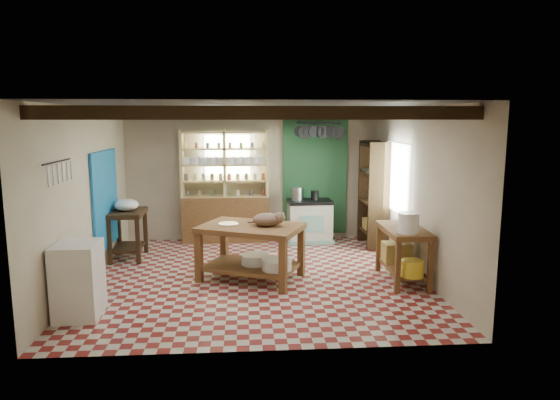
{
  "coord_description": "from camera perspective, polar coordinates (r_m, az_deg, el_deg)",
  "views": [
    {
      "loc": [
        -0.17,
        -7.42,
        2.42
      ],
      "look_at": [
        0.38,
        0.3,
        1.15
      ],
      "focal_mm": 32.0,
      "sensor_mm": 36.0,
      "label": 1
    }
  ],
  "objects": [
    {
      "name": "kettle_left",
      "position": [
        9.73,
        1.97,
        0.7
      ],
      "size": [
        0.23,
        0.23,
        0.26
      ],
      "primitive_type": "cylinder",
      "rotation": [
        0.0,
        0.0,
        0.04
      ],
      "color": "#A6A6AE",
      "rests_on": "stove"
    },
    {
      "name": "enamel_bowl",
      "position": [
        8.97,
        -17.13,
        -0.54
      ],
      "size": [
        0.41,
        0.41,
        0.2
      ],
      "primitive_type": "ellipsoid",
      "rotation": [
        0.0,
        0.0,
        0.02
      ],
      "color": "white",
      "rests_on": "prep_table"
    },
    {
      "name": "basin_large",
      "position": [
        7.66,
        -2.82,
        -6.78
      ],
      "size": [
        0.58,
        0.58,
        0.15
      ],
      "primitive_type": "cylinder",
      "rotation": [
        0.0,
        0.0,
        -0.42
      ],
      "color": "white",
      "rests_on": "work_table"
    },
    {
      "name": "wicker_basket",
      "position": [
        8.0,
        13.21,
        -5.82
      ],
      "size": [
        0.42,
        0.34,
        0.29
      ],
      "primitive_type": "cube",
      "rotation": [
        0.0,
        0.0,
        -0.01
      ],
      "color": "#AD9046",
      "rests_on": "right_counter"
    },
    {
      "name": "basin_small",
      "position": [
        7.39,
        -0.39,
        -7.38
      ],
      "size": [
        0.59,
        0.59,
        0.16
      ],
      "primitive_type": "cylinder",
      "rotation": [
        0.0,
        0.0,
        -0.42
      ],
      "color": "white",
      "rests_on": "work_table"
    },
    {
      "name": "shelving_unit",
      "position": [
        9.83,
        -6.29,
        1.54
      ],
      "size": [
        1.7,
        0.34,
        2.2
      ],
      "primitive_type": "cube",
      "color": "#D9C27D",
      "rests_on": "floor"
    },
    {
      "name": "wall_front",
      "position": [
        5.05,
        -2.07,
        -3.5
      ],
      "size": [
        5.0,
        0.04,
        2.6
      ],
      "primitive_type": "cube",
      "color": "#C0B49B",
      "rests_on": "floor"
    },
    {
      "name": "kettle_right",
      "position": [
        9.79,
        3.99,
        0.53
      ],
      "size": [
        0.15,
        0.15,
        0.18
      ],
      "primitive_type": "cylinder",
      "rotation": [
        0.0,
        0.0,
        0.04
      ],
      "color": "black",
      "rests_on": "stove"
    },
    {
      "name": "white_cabinet",
      "position": [
        6.66,
        -22.07,
        -8.48
      ],
      "size": [
        0.53,
        0.63,
        0.92
      ],
      "primitive_type": "cube",
      "rotation": [
        0.0,
        0.0,
        0.03
      ],
      "color": "white",
      "rests_on": "floor"
    },
    {
      "name": "blue_wall_patch",
      "position": [
        8.74,
        -19.32,
        0.09
      ],
      "size": [
        0.04,
        1.4,
        1.6
      ],
      "primitive_type": "cube",
      "color": "#176DB1",
      "rests_on": "wall_left"
    },
    {
      "name": "ceiling_beams",
      "position": [
        7.43,
        -2.84,
        9.77
      ],
      "size": [
        5.0,
        3.8,
        0.15
      ],
      "primitive_type": "cube",
      "color": "#352312",
      "rests_on": "ceiling"
    },
    {
      "name": "work_table",
      "position": [
        7.61,
        -3.32,
        -5.98
      ],
      "size": [
        1.74,
        1.49,
        0.83
      ],
      "primitive_type": "cube",
      "rotation": [
        0.0,
        0.0,
        -0.42
      ],
      "color": "brown",
      "rests_on": "floor"
    },
    {
      "name": "steel_tray",
      "position": [
        7.61,
        -5.92,
        -2.72
      ],
      "size": [
        0.4,
        0.4,
        0.02
      ],
      "primitive_type": "cylinder",
      "rotation": [
        0.0,
        0.0,
        -0.42
      ],
      "color": "#A6A6AE",
      "rests_on": "work_table"
    },
    {
      "name": "utensil_rail",
      "position": [
        6.66,
        -24.06,
        2.99
      ],
      "size": [
        0.06,
        0.9,
        0.28
      ],
      "primitive_type": "cube",
      "color": "black",
      "rests_on": "wall_left"
    },
    {
      "name": "wall_left",
      "position": [
        7.86,
        -21.3,
        0.48
      ],
      "size": [
        0.04,
        5.0,
        2.6
      ],
      "primitive_type": "cube",
      "color": "#C0B49B",
      "rests_on": "floor"
    },
    {
      "name": "pot_rack",
      "position": [
        9.58,
        4.45,
        7.85
      ],
      "size": [
        0.86,
        0.12,
        0.36
      ],
      "primitive_type": "cube",
      "color": "black",
      "rests_on": "ceiling"
    },
    {
      "name": "wall_right",
      "position": [
        7.97,
        15.51,
        0.89
      ],
      "size": [
        0.04,
        5.0,
        2.6
      ],
      "primitive_type": "cube",
      "color": "#C0B49B",
      "rests_on": "floor"
    },
    {
      "name": "ceiling",
      "position": [
        7.43,
        -2.84,
        10.69
      ],
      "size": [
        5.0,
        5.0,
        0.02
      ],
      "primitive_type": "cube",
      "color": "#4F4F55",
      "rests_on": "wall_back"
    },
    {
      "name": "tall_rack",
      "position": [
        9.65,
        10.64,
        0.69
      ],
      "size": [
        0.4,
        0.86,
        2.0
      ],
      "primitive_type": "cube",
      "color": "#352312",
      "rests_on": "floor"
    },
    {
      "name": "prep_table",
      "position": [
        9.07,
        -16.98,
        -3.81
      ],
      "size": [
        0.59,
        0.85,
        0.85
      ],
      "primitive_type": "cube",
      "rotation": [
        0.0,
        0.0,
        0.02
      ],
      "color": "#352312",
      "rests_on": "floor"
    },
    {
      "name": "stove",
      "position": [
        9.86,
        3.39,
        -2.41
      ],
      "size": [
        0.88,
        0.61,
        0.84
      ],
      "primitive_type": "cube",
      "rotation": [
        0.0,
        0.0,
        0.04
      ],
      "color": "beige",
      "rests_on": "floor"
    },
    {
      "name": "floor",
      "position": [
        7.81,
        -2.69,
        -8.81
      ],
      "size": [
        5.0,
        5.0,
        0.02
      ],
      "primitive_type": "cube",
      "color": "maroon",
      "rests_on": "ground"
    },
    {
      "name": "window_right",
      "position": [
        8.89,
        13.27,
        2.48
      ],
      "size": [
        0.02,
        1.3,
        1.2
      ],
      "primitive_type": "cube",
      "color": "silver",
      "rests_on": "wall_right"
    },
    {
      "name": "window_back",
      "position": [
        9.94,
        -6.03,
        5.11
      ],
      "size": [
        0.9,
        0.02,
        0.8
      ],
      "primitive_type": "cube",
      "color": "silver",
      "rests_on": "wall_back"
    },
    {
      "name": "cat",
      "position": [
        7.44,
        -1.44,
        -2.23
      ],
      "size": [
        0.51,
        0.43,
        0.2
      ],
      "primitive_type": "ellipsoid",
      "rotation": [
        0.0,
        0.0,
        -0.25
      ],
      "color": "#8A6750",
      "rests_on": "work_table"
    },
    {
      "name": "white_bucket",
      "position": [
        7.25,
        14.48,
        -2.56
      ],
      "size": [
        0.29,
        0.29,
        0.29
      ],
      "primitive_type": "cylinder",
      "rotation": [
        0.0,
        0.0,
        -0.01
      ],
      "color": "white",
      "rests_on": "right_counter"
    },
    {
      "name": "yellow_tub",
      "position": [
        7.32,
        14.89,
        -7.55
      ],
      "size": [
        0.32,
        0.32,
        0.23
      ],
      "primitive_type": "cylinder",
      "rotation": [
        0.0,
        0.0,
        -0.01
      ],
      "color": "gold",
      "rests_on": "right_counter"
    },
    {
      "name": "green_wall_patch",
      "position": [
        10.06,
        4.03,
        2.61
      ],
      "size": [
        1.3,
        0.04,
        2.3
      ],
      "primitive_type": "cube",
      "color": "#21532F",
      "rests_on": "wall_back"
    },
    {
      "name": "wall_back",
      "position": [
        9.99,
        -3.12,
        2.86
      ],
      "size": [
        5.0,
        0.04,
        2.6
      ],
      "primitive_type": "cube",
      "color": "#C0B49B",
      "rests_on": "floor"
    },
    {
      "name": "right_counter",
      "position": [
        7.71,
        13.86,
        -6.07
      ],
      "size": [
        0.58,
        1.15,
        0.82
      ],
      "primitive_type": "cube",
      "rotation": [
        0.0,
        0.0,
        -0.01
      ],
      "color": "brown",
      "rests_on": "floor"
    }
  ]
}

